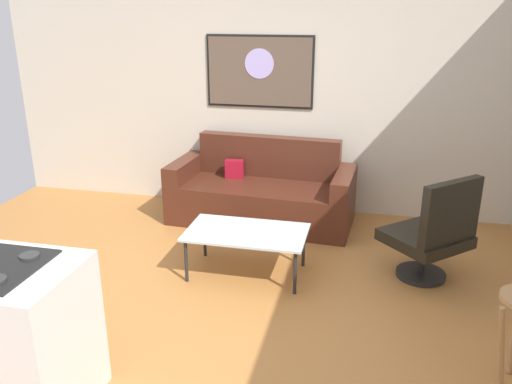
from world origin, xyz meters
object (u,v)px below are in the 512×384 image
at_px(couch, 262,194).
at_px(armchair, 433,233).
at_px(wall_painting, 260,72).
at_px(coffee_table, 246,235).

bearing_deg(couch, armchair, -30.91).
relative_size(couch, wall_painting, 1.68).
bearing_deg(coffee_table, wall_painting, 98.71).
distance_m(armchair, wall_painting, 2.58).
height_order(coffee_table, wall_painting, wall_painting).
height_order(couch, coffee_table, couch).
height_order(armchair, wall_painting, wall_painting).
xyz_separation_m(couch, armchair, (1.69, -1.01, 0.14)).
distance_m(coffee_table, wall_painting, 2.07).
bearing_deg(armchair, wall_painting, 141.30).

